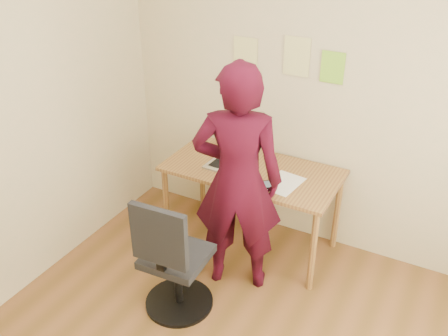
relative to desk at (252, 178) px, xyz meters
The scene contains 10 objects.
room 1.61m from the desk, 71.85° to the right, with size 3.58×3.58×2.78m.
desk is the anchor object (origin of this frame).
laptop 0.23m from the desk, behind, with size 0.35×0.32×0.24m.
paper_sheet 0.33m from the desk, 16.65° to the right, with size 0.23×0.33×0.00m, color white.
phone 0.29m from the desk, 39.20° to the right, with size 0.11×0.13×0.01m.
wall_note_left 0.98m from the desk, 125.42° to the left, with size 0.21×0.00×0.30m, color #E0DB86.
wall_note_mid 1.02m from the desk, 63.48° to the left, with size 0.21×0.00×0.30m, color #E0DB86.
wall_note_right 1.07m from the desk, 37.67° to the left, with size 0.18×0.00×0.24m, color #8AD630.
office_chair 1.01m from the desk, 98.26° to the right, with size 0.50×0.50×0.96m.
person 0.52m from the desk, 78.00° to the right, with size 0.65×0.42×1.77m, color #370716.
Camera 1 is at (1.00, -1.80, 2.69)m, focal length 40.00 mm.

